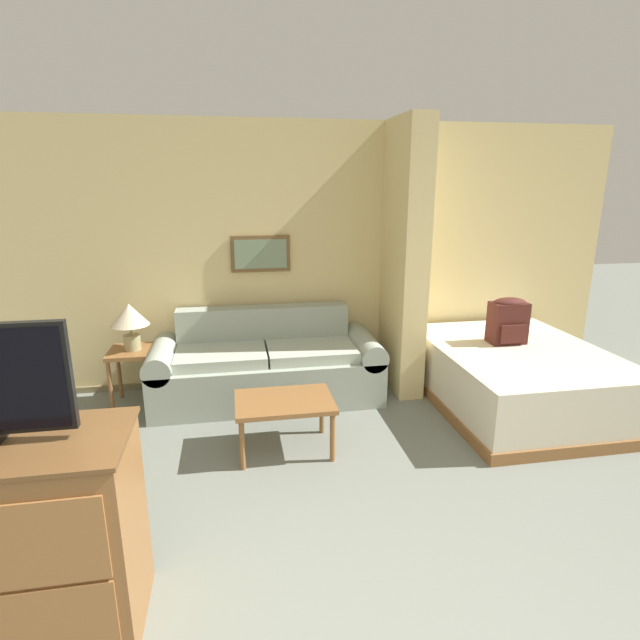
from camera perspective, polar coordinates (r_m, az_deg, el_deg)
wall_back at (r=5.07m, az=-4.50°, el=7.18°), size 7.04×0.16×2.60m
wall_partition_pillar at (r=4.90m, az=9.61°, el=6.80°), size 0.24×0.74×2.60m
couch at (r=4.83m, az=-6.12°, el=-5.30°), size 2.16×0.84×0.84m
coffee_table at (r=3.87m, az=-4.10°, el=-9.73°), size 0.74×0.53×0.42m
side_table at (r=4.91m, az=-20.48°, el=-4.24°), size 0.43×0.43×0.54m
table_lamp at (r=4.79m, az=-20.92°, el=0.23°), size 0.34×0.34×0.43m
bed at (r=5.01m, az=21.42°, el=-5.95°), size 1.50×1.91×0.56m
backpack at (r=4.97m, az=20.70°, el=0.03°), size 0.33×0.23×0.43m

